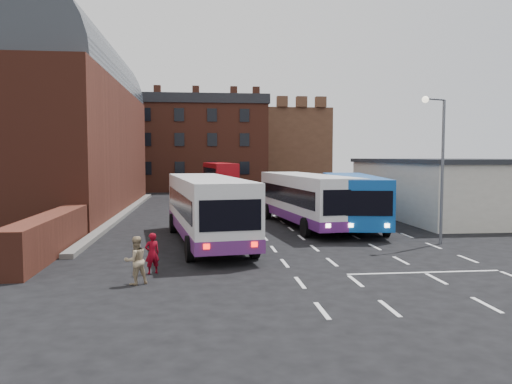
{
  "coord_description": "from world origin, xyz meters",
  "views": [
    {
      "loc": [
        -3.42,
        -20.9,
        4.41
      ],
      "look_at": [
        0.0,
        10.0,
        2.2
      ],
      "focal_mm": 35.0,
      "sensor_mm": 36.0,
      "label": 1
    }
  ],
  "objects": [
    {
      "name": "ground",
      "position": [
        0.0,
        0.0,
        0.0
      ],
      "size": [
        180.0,
        180.0,
        0.0
      ],
      "primitive_type": "plane",
      "color": "black"
    },
    {
      "name": "railway_station",
      "position": [
        -15.5,
        21.0,
        7.64
      ],
      "size": [
        12.0,
        28.0,
        16.0
      ],
      "color": "#602B1E",
      "rests_on": "ground"
    },
    {
      "name": "forecourt_wall",
      "position": [
        -10.2,
        2.0,
        0.9
      ],
      "size": [
        1.2,
        10.0,
        1.8
      ],
      "primitive_type": "cube",
      "color": "#602B1E",
      "rests_on": "ground"
    },
    {
      "name": "cream_building",
      "position": [
        15.0,
        14.0,
        2.16
      ],
      "size": [
        10.4,
        16.4,
        4.25
      ],
      "color": "beige",
      "rests_on": "ground"
    },
    {
      "name": "brick_terrace",
      "position": [
        -6.0,
        46.0,
        5.5
      ],
      "size": [
        22.0,
        10.0,
        11.0
      ],
      "primitive_type": "cube",
      "color": "brown",
      "rests_on": "ground"
    },
    {
      "name": "castle_keep",
      "position": [
        6.0,
        66.0,
        6.0
      ],
      "size": [
        22.0,
        22.0,
        12.0
      ],
      "primitive_type": "cube",
      "color": "brown",
      "rests_on": "ground"
    },
    {
      "name": "bus_white_outbound",
      "position": [
        -3.14,
        4.45,
        1.98
      ],
      "size": [
        4.47,
        12.58,
        3.36
      ],
      "rotation": [
        0.0,
        0.0,
        0.14
      ],
      "color": "silver",
      "rests_on": "ground"
    },
    {
      "name": "bus_white_inbound",
      "position": [
        3.11,
        9.65,
        1.94
      ],
      "size": [
        4.23,
        12.3,
        3.29
      ],
      "rotation": [
        0.0,
        0.0,
        3.27
      ],
      "color": "white",
      "rests_on": "ground"
    },
    {
      "name": "bus_blue",
      "position": [
        6.0,
        9.35,
        1.9
      ],
      "size": [
        4.51,
        12.09,
        3.22
      ],
      "rotation": [
        0.0,
        0.0,
        2.98
      ],
      "color": "#0E499D",
      "rests_on": "ground"
    },
    {
      "name": "bus_red_double",
      "position": [
        -1.53,
        29.43,
        2.0
      ],
      "size": [
        3.31,
        9.6,
        3.76
      ],
      "rotation": [
        0.0,
        0.0,
        3.27
      ],
      "color": "#B50C14",
      "rests_on": "ground"
    },
    {
      "name": "street_lamp",
      "position": [
        8.36,
        2.77,
        4.42
      ],
      "size": [
        1.42,
        0.67,
        7.33
      ],
      "rotation": [
        0.0,
        0.0,
        0.35
      ],
      "color": "#5A5C63",
      "rests_on": "ground"
    },
    {
      "name": "pedestrian_red",
      "position": [
        -5.27,
        -2.04,
        0.78
      ],
      "size": [
        0.67,
        0.57,
        1.55
      ],
      "primitive_type": "imported",
      "rotation": [
        0.0,
        0.0,
        3.57
      ],
      "color": "maroon",
      "rests_on": "ground"
    },
    {
      "name": "pedestrian_beige",
      "position": [
        -5.68,
        -3.58,
        0.84
      ],
      "size": [
        1.02,
        0.95,
        1.68
      ],
      "primitive_type": "imported",
      "rotation": [
        0.0,
        0.0,
        3.65
      ],
      "color": "tan",
      "rests_on": "ground"
    }
  ]
}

